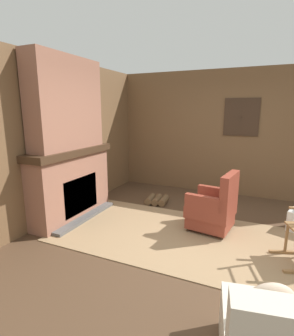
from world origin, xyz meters
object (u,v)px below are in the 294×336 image
at_px(armchair, 214,209).
at_px(storage_case, 73,143).
at_px(oil_lamp_vase, 44,145).
at_px(firewood_stack, 157,200).

relative_size(armchair, storage_case, 4.34).
height_order(armchair, storage_case, storage_case).
bearing_deg(oil_lamp_vase, firewood_stack, 56.74).
bearing_deg(armchair, firewood_stack, -23.94).
height_order(firewood_stack, storage_case, storage_case).
bearing_deg(armchair, storage_case, 15.36).
bearing_deg(storage_case, armchair, 7.51).
height_order(oil_lamp_vase, storage_case, oil_lamp_vase).
xyz_separation_m(oil_lamp_vase, storage_case, (0.00, 0.64, -0.03)).
xyz_separation_m(armchair, firewood_stack, (-1.25, 0.78, -0.28)).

